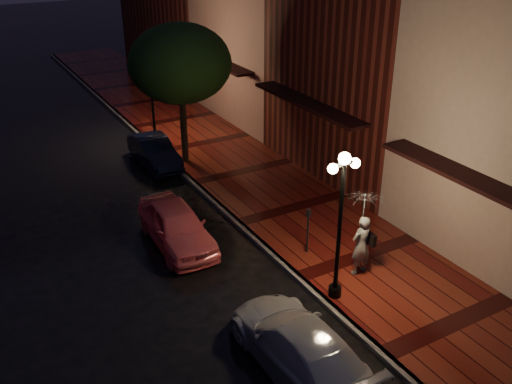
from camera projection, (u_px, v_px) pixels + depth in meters
ground at (239, 226)px, 19.73m from camera, size 120.00×120.00×0.00m
sidewalk at (294, 209)px, 20.70m from camera, size 4.50×60.00×0.15m
curb at (239, 224)px, 19.70m from camera, size 0.25×60.00×0.15m
storefront_mid at (373, 35)px, 21.97m from camera, size 5.00×8.00×11.00m
storefront_far at (267, 29)px, 28.65m from camera, size 5.00×8.00×9.00m
streetlamp_near at (340, 219)px, 14.84m from camera, size 0.96×0.36×4.31m
streetlamp_far at (151, 89)px, 25.75m from camera, size 0.96×0.36×4.31m
street_tree at (180, 66)px, 22.79m from camera, size 4.16×4.16×5.80m
pink_car at (177, 226)px, 18.37m from camera, size 1.77×4.10×1.38m
navy_car at (154, 151)px, 24.28m from camera, size 1.33×3.71×1.22m
silver_car at (300, 346)px, 13.31m from camera, size 1.88×4.60×1.33m
woman_with_umbrella at (363, 221)px, 16.19m from camera, size 1.09×1.11×2.62m
parking_meter at (308, 226)px, 17.57m from camera, size 0.16×0.14×1.51m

